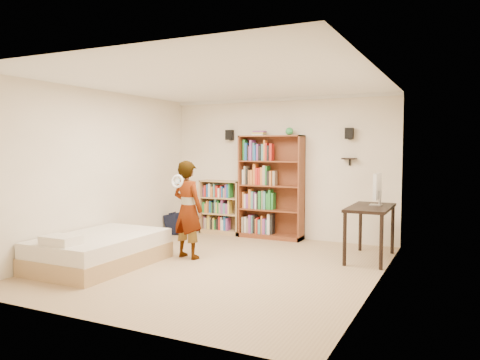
% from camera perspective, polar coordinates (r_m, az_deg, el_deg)
% --- Properties ---
extents(ground, '(4.50, 5.00, 0.01)m').
position_cam_1_polar(ground, '(7.03, -2.55, -10.44)').
color(ground, tan).
rests_on(ground, ground).
extents(room_shell, '(4.52, 5.02, 2.71)m').
position_cam_1_polar(room_shell, '(6.81, -2.60, 4.08)').
color(room_shell, white).
rests_on(room_shell, ground).
extents(crown_molding, '(4.50, 5.00, 0.06)m').
position_cam_1_polar(crown_molding, '(6.87, -2.63, 11.68)').
color(crown_molding, silver).
rests_on(crown_molding, room_shell).
extents(speaker_left, '(0.14, 0.12, 0.20)m').
position_cam_1_polar(speaker_left, '(9.42, -1.28, 5.51)').
color(speaker_left, black).
rests_on(speaker_left, room_shell).
extents(speaker_right, '(0.14, 0.12, 0.20)m').
position_cam_1_polar(speaker_right, '(8.60, 13.18, 5.55)').
color(speaker_right, black).
rests_on(speaker_right, room_shell).
extents(wall_shelf, '(0.25, 0.16, 0.02)m').
position_cam_1_polar(wall_shelf, '(8.61, 13.15, 2.55)').
color(wall_shelf, black).
rests_on(wall_shelf, room_shell).
extents(tall_bookshelf, '(1.25, 0.36, 1.98)m').
position_cam_1_polar(tall_bookshelf, '(8.99, 3.80, -0.88)').
color(tall_bookshelf, brown).
rests_on(tall_bookshelf, ground).
extents(low_bookshelf, '(0.86, 0.32, 1.08)m').
position_cam_1_polar(low_bookshelf, '(9.52, -2.31, -3.32)').
color(low_bookshelf, tan).
rests_on(low_bookshelf, ground).
extents(computer_desk, '(0.61, 1.23, 0.84)m').
position_cam_1_polar(computer_desk, '(7.62, 15.56, -6.22)').
color(computer_desk, black).
rests_on(computer_desk, ground).
extents(imac, '(0.16, 0.52, 0.51)m').
position_cam_1_polar(imac, '(7.66, 16.25, -1.10)').
color(imac, silver).
rests_on(imac, computer_desk).
extents(daybed, '(1.27, 1.95, 0.57)m').
position_cam_1_polar(daybed, '(7.28, -16.70, -7.78)').
color(daybed, white).
rests_on(daybed, ground).
extents(person, '(0.63, 0.47, 1.54)m').
position_cam_1_polar(person, '(7.43, -6.39, -3.59)').
color(person, black).
rests_on(person, ground).
extents(wii_wheel, '(0.21, 0.08, 0.21)m').
position_cam_1_polar(wii_wheel, '(7.14, -7.65, -0.16)').
color(wii_wheel, silver).
rests_on(wii_wheel, person).
extents(navy_bag, '(0.33, 0.21, 0.43)m').
position_cam_1_polar(navy_bag, '(9.55, -8.17, -5.29)').
color(navy_bag, black).
rests_on(navy_bag, ground).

